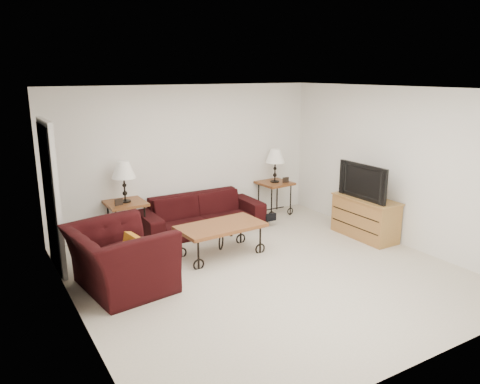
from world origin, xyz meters
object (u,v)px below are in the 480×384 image
at_px(lamp_right, 275,166).
at_px(tv_stand, 365,218).
at_px(sofa, 202,214).
at_px(television, 367,181).
at_px(side_table_right, 274,198).
at_px(lamp_left, 124,182).
at_px(armchair, 120,258).
at_px(backpack, 267,214).
at_px(coffee_table, 221,240).
at_px(side_table_left, 127,222).

height_order(lamp_right, tv_stand, lamp_right).
xyz_separation_m(sofa, television, (2.20, -1.68, 0.65)).
distance_m(side_table_right, tv_stand, 1.94).
bearing_deg(lamp_left, sofa, -8.03).
bearing_deg(armchair, backpack, -76.68).
bearing_deg(television, armchair, -92.90).
xyz_separation_m(side_table_right, backpack, (-0.50, -0.49, -0.11)).
height_order(lamp_left, tv_stand, lamp_left).
height_order(lamp_right, television, lamp_right).
distance_m(sofa, lamp_right, 1.80).
distance_m(coffee_table, television, 2.60).
relative_size(lamp_left, coffee_table, 0.52).
relative_size(lamp_left, lamp_right, 1.04).
bearing_deg(tv_stand, television, -180.00).
bearing_deg(coffee_table, tv_stand, -12.26).
bearing_deg(backpack, side_table_left, 145.48).
relative_size(lamp_left, backpack, 1.58).
bearing_deg(backpack, tv_stand, -75.87).
relative_size(side_table_left, television, 0.66).
distance_m(side_table_right, backpack, 0.71).
bearing_deg(side_table_left, side_table_right, -0.00).
distance_m(tv_stand, television, 0.63).
height_order(tv_stand, backpack, tv_stand).
xyz_separation_m(lamp_right, backpack, (-0.50, -0.49, -0.75)).
distance_m(side_table_left, lamp_right, 3.01).
xyz_separation_m(side_table_left, tv_stand, (3.50, -1.86, 0.01)).
distance_m(armchair, tv_stand, 4.11).
distance_m(television, backpack, 1.88).
xyz_separation_m(side_table_left, backpack, (2.44, -0.49, -0.12)).
bearing_deg(lamp_right, backpack, -135.94).
bearing_deg(side_table_right, armchair, -155.04).
height_order(side_table_left, lamp_left, lamp_left).
relative_size(coffee_table, tv_stand, 1.14).
bearing_deg(television, coffee_table, -102.36).
bearing_deg(lamp_right, side_table_right, 0.00).
distance_m(side_table_right, armchair, 3.92).
bearing_deg(lamp_right, tv_stand, -73.52).
xyz_separation_m(side_table_left, television, (3.48, -1.86, 0.64)).
relative_size(armchair, tv_stand, 1.12).
bearing_deg(armchair, sofa, -59.57).
relative_size(sofa, lamp_right, 3.39).
distance_m(side_table_left, coffee_table, 1.69).
distance_m(side_table_right, lamp_left, 3.02).
distance_m(lamp_left, television, 3.94).
bearing_deg(sofa, side_table_left, 171.97).
distance_m(lamp_left, lamp_right, 2.95).
distance_m(side_table_left, armchair, 1.76).
bearing_deg(television, lamp_right, -164.09).
xyz_separation_m(sofa, tv_stand, (2.22, -1.68, 0.02)).
distance_m(lamp_left, backpack, 2.61).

